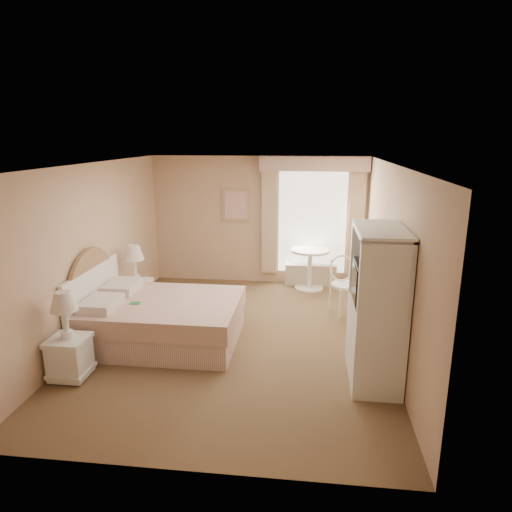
# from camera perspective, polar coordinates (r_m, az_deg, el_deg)

# --- Properties ---
(room) EXTENTS (4.21, 5.51, 2.51)m
(room) POSITION_cam_1_polar(r_m,az_deg,el_deg) (6.35, -2.45, 0.04)
(room) COLOR brown
(room) RESTS_ON ground
(window) EXTENTS (2.05, 0.22, 2.51)m
(window) POSITION_cam_1_polar(r_m,az_deg,el_deg) (8.84, 7.07, 4.74)
(window) COLOR white
(window) RESTS_ON room
(framed_art) EXTENTS (0.52, 0.04, 0.62)m
(framed_art) POSITION_cam_1_polar(r_m,az_deg,el_deg) (8.99, -2.56, 6.34)
(framed_art) COLOR tan
(framed_art) RESTS_ON room
(bed) EXTENTS (2.12, 1.64, 1.45)m
(bed) POSITION_cam_1_polar(r_m,az_deg,el_deg) (6.70, -12.25, -7.61)
(bed) COLOR tan
(bed) RESTS_ON room
(nightstand_near) EXTENTS (0.45, 0.45, 1.09)m
(nightstand_near) POSITION_cam_1_polar(r_m,az_deg,el_deg) (6.02, -22.38, -10.42)
(nightstand_near) COLOR white
(nightstand_near) RESTS_ON room
(nightstand_far) EXTENTS (0.47, 0.47, 1.13)m
(nightstand_far) POSITION_cam_1_polar(r_m,az_deg,el_deg) (7.85, -14.78, -3.82)
(nightstand_far) COLOR white
(nightstand_far) RESTS_ON room
(round_table) EXTENTS (0.74, 0.74, 0.78)m
(round_table) POSITION_cam_1_polar(r_m,az_deg,el_deg) (8.78, 6.75, -0.82)
(round_table) COLOR white
(round_table) RESTS_ON room
(cafe_chair) EXTENTS (0.61, 0.61, 0.96)m
(cafe_chair) POSITION_cam_1_polar(r_m,az_deg,el_deg) (7.71, 10.90, -2.94)
(cafe_chair) COLOR white
(cafe_chair) RESTS_ON room
(armoire) EXTENTS (0.56, 1.12, 1.86)m
(armoire) POSITION_cam_1_polar(r_m,az_deg,el_deg) (5.63, 14.78, -7.53)
(armoire) COLOR white
(armoire) RESTS_ON room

